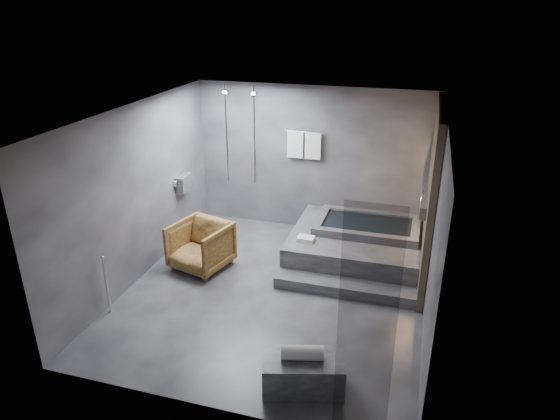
% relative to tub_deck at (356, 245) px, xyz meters
% --- Properties ---
extents(room, '(5.00, 5.04, 2.82)m').
position_rel_tub_deck_xyz_m(room, '(-0.65, -1.21, 1.48)').
color(room, '#2C2C2F').
rests_on(room, ground).
extents(tub_deck, '(2.20, 2.00, 0.50)m').
position_rel_tub_deck_xyz_m(tub_deck, '(0.00, 0.00, 0.00)').
color(tub_deck, '#313134').
rests_on(tub_deck, ground).
extents(tub_step, '(2.20, 0.36, 0.18)m').
position_rel_tub_deck_xyz_m(tub_step, '(0.00, -1.18, -0.16)').
color(tub_step, '#313134').
rests_on(tub_step, ground).
extents(concrete_bench, '(1.04, 0.74, 0.42)m').
position_rel_tub_deck_xyz_m(concrete_bench, '(-0.13, -3.35, -0.04)').
color(concrete_bench, '#323234').
rests_on(concrete_bench, ground).
extents(driftwood_chair, '(1.07, 1.08, 0.81)m').
position_rel_tub_deck_xyz_m(driftwood_chair, '(-2.47, -1.06, 0.16)').
color(driftwood_chair, '#492E12').
rests_on(driftwood_chair, ground).
extents(rolled_towel, '(0.51, 0.29, 0.17)m').
position_rel_tub_deck_xyz_m(rolled_towel, '(-0.14, -3.36, 0.26)').
color(rolled_towel, silver).
rests_on(rolled_towel, concrete_bench).
extents(deck_towel, '(0.29, 0.22, 0.07)m').
position_rel_tub_deck_xyz_m(deck_towel, '(-0.77, -0.56, 0.29)').
color(deck_towel, white).
rests_on(deck_towel, tub_deck).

